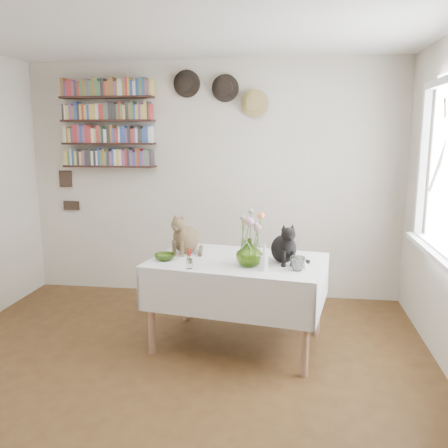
# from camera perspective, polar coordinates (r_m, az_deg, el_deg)

# --- Properties ---
(room) EXTENTS (4.08, 4.58, 2.58)m
(room) POSITION_cam_1_polar(r_m,az_deg,el_deg) (2.91, -8.81, 0.86)
(room) COLOR brown
(room) RESTS_ON ground
(dining_table) EXTENTS (1.51, 1.10, 0.74)m
(dining_table) POSITION_cam_1_polar(r_m,az_deg,el_deg) (3.92, 1.67, -6.86)
(dining_table) COLOR white
(dining_table) RESTS_ON room
(tabby_cat) EXTENTS (0.31, 0.36, 0.36)m
(tabby_cat) POSITION_cam_1_polar(r_m,az_deg,el_deg) (4.07, -4.61, -0.96)
(tabby_cat) COLOR brown
(tabby_cat) RESTS_ON dining_table
(black_cat) EXTENTS (0.29, 0.34, 0.33)m
(black_cat) POSITION_cam_1_polar(r_m,az_deg,el_deg) (3.79, 7.21, -2.08)
(black_cat) COLOR black
(black_cat) RESTS_ON dining_table
(flower_vase) EXTENTS (0.24, 0.24, 0.22)m
(flower_vase) POSITION_cam_1_polar(r_m,az_deg,el_deg) (3.66, 3.07, -3.42)
(flower_vase) COLOR #7EAF34
(flower_vase) RESTS_ON dining_table
(green_bowl) EXTENTS (0.16, 0.16, 0.05)m
(green_bowl) POSITION_cam_1_polar(r_m,az_deg,el_deg) (3.87, -7.14, -3.96)
(green_bowl) COLOR #7EAF34
(green_bowl) RESTS_ON dining_table
(drinking_glass) EXTENTS (0.15, 0.15, 0.11)m
(drinking_glass) POSITION_cam_1_polar(r_m,az_deg,el_deg) (3.59, 8.83, -4.74)
(drinking_glass) COLOR white
(drinking_glass) RESTS_ON dining_table
(candlestick) EXTENTS (0.06, 0.06, 0.20)m
(candlestick) POSITION_cam_1_polar(r_m,az_deg,el_deg) (3.55, 4.85, -4.58)
(candlestick) COLOR white
(candlestick) RESTS_ON dining_table
(berry_jar) EXTENTS (0.05, 0.05, 0.19)m
(berry_jar) POSITION_cam_1_polar(r_m,az_deg,el_deg) (3.60, -4.18, -4.10)
(berry_jar) COLOR white
(berry_jar) RESTS_ON dining_table
(porcelain_figurine) EXTENTS (0.05, 0.05, 0.09)m
(porcelain_figurine) POSITION_cam_1_polar(r_m,az_deg,el_deg) (3.66, 9.70, -4.66)
(porcelain_figurine) COLOR white
(porcelain_figurine) RESTS_ON dining_table
(flower_bouquet) EXTENTS (0.17, 0.13, 0.39)m
(flower_bouquet) POSITION_cam_1_polar(r_m,az_deg,el_deg) (3.62, 3.13, 0.17)
(flower_bouquet) COLOR #4C7233
(flower_bouquet) RESTS_ON flower_vase
(bookshelf_unit) EXTENTS (1.00, 0.16, 0.91)m
(bookshelf_unit) POSITION_cam_1_polar(r_m,az_deg,el_deg) (5.27, -13.79, 11.58)
(bookshelf_unit) COLOR #331C17
(bookshelf_unit) RESTS_ON room
(wall_hats) EXTENTS (0.98, 0.09, 0.48)m
(wall_hats) POSITION_cam_1_polar(r_m,az_deg,el_deg) (5.00, -0.28, 15.66)
(wall_hats) COLOR black
(wall_hats) RESTS_ON room
(wall_art_plaques) EXTENTS (0.21, 0.02, 0.44)m
(wall_art_plaques) POSITION_cam_1_polar(r_m,az_deg,el_deg) (5.59, -18.25, 3.91)
(wall_art_plaques) COLOR #38281E
(wall_art_plaques) RESTS_ON room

